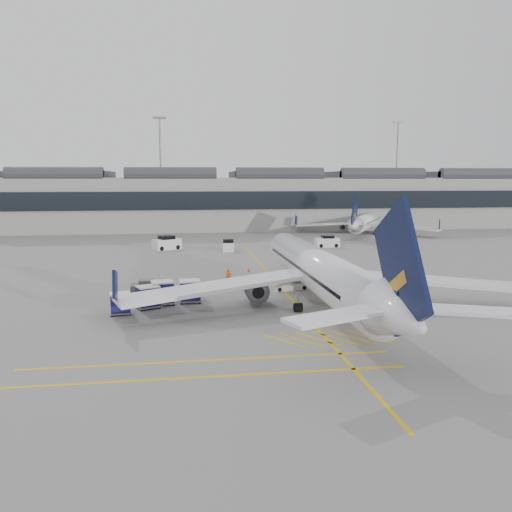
{
  "coord_description": "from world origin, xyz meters",
  "views": [
    {
      "loc": [
        0.78,
        -38.38,
        10.61
      ],
      "look_at": [
        6.78,
        4.31,
        4.0
      ],
      "focal_mm": 35.0,
      "sensor_mm": 36.0,
      "label": 1
    }
  ],
  "objects": [
    {
      "name": "safety_cone_engine",
      "position": [
        14.26,
        3.01,
        0.27
      ],
      "size": [
        0.39,
        0.39,
        0.54
      ],
      "primitive_type": "cone",
      "color": "#F24C0A",
      "rests_on": "ground"
    },
    {
      "name": "airliner_main",
      "position": [
        11.93,
        1.76,
        2.89
      ],
      "size": [
        33.88,
        37.01,
        9.84
      ],
      "rotation": [
        0.0,
        0.0,
        0.02
      ],
      "color": "white",
      "rests_on": "ground"
    },
    {
      "name": "baggage_cart_c",
      "position": [
        -4.53,
        1.28,
        0.93
      ],
      "size": [
        1.83,
        1.59,
        1.74
      ],
      "rotation": [
        0.0,
        0.0,
        0.15
      ],
      "color": "gray",
      "rests_on": "ground"
    },
    {
      "name": "baggage_cart_d",
      "position": [
        -2.49,
        2.89,
        1.02
      ],
      "size": [
        2.25,
        2.09,
        1.9
      ],
      "rotation": [
        0.0,
        0.0,
        0.42
      ],
      "color": "gray",
      "rests_on": "ground"
    },
    {
      "name": "terminal",
      "position": [
        0.0,
        71.93,
        6.14
      ],
      "size": [
        200.0,
        20.45,
        12.4
      ],
      "color": "#9E9E99",
      "rests_on": "ground"
    },
    {
      "name": "ramp_agent_b",
      "position": [
        1.71,
        6.21,
        0.93
      ],
      "size": [
        1.14,
        1.12,
        1.85
      ],
      "primitive_type": "imported",
      "rotation": [
        0.0,
        0.0,
        3.86
      ],
      "color": "#FF420D",
      "rests_on": "ground"
    },
    {
      "name": "baggage_cart_a",
      "position": [
        0.99,
        4.44,
        1.06
      ],
      "size": [
        1.94,
        1.61,
        1.99
      ],
      "rotation": [
        0.0,
        0.0,
        0.03
      ],
      "color": "gray",
      "rests_on": "ground"
    },
    {
      "name": "pushback_tug",
      "position": [
        -2.97,
        7.27,
        0.7
      ],
      "size": [
        2.95,
        1.98,
        1.57
      ],
      "rotation": [
        0.0,
        0.0,
        0.09
      ],
      "color": "#4F5144",
      "rests_on": "ground"
    },
    {
      "name": "apron_markings",
      "position": [
        10.0,
        10.0,
        0.01
      ],
      "size": [
        0.25,
        60.0,
        0.01
      ],
      "primitive_type": "cube",
      "color": "gold",
      "rests_on": "ground"
    },
    {
      "name": "light_masts",
      "position": [
        -1.67,
        86.0,
        14.49
      ],
      "size": [
        113.0,
        0.6,
        25.45
      ],
      "color": "slate",
      "rests_on": "ground"
    },
    {
      "name": "ramp_agent_a",
      "position": [
        4.85,
        10.19,
        0.92
      ],
      "size": [
        0.77,
        0.62,
        1.84
      ],
      "primitive_type": "imported",
      "rotation": [
        0.0,
        0.0,
        0.31
      ],
      "color": "orange",
      "rests_on": "ground"
    },
    {
      "name": "service_van_right",
      "position": [
        23.03,
        38.06,
        0.84
      ],
      "size": [
        3.7,
        1.94,
        1.88
      ],
      "rotation": [
        0.0,
        0.0,
        -0.03
      ],
      "color": "white",
      "rests_on": "ground"
    },
    {
      "name": "airliner_far",
      "position": [
        36.09,
        55.94,
        2.4
      ],
      "size": [
        25.0,
        27.57,
        8.18
      ],
      "rotation": [
        0.0,
        0.0,
        -0.52
      ],
      "color": "white",
      "rests_on": "ground"
    },
    {
      "name": "ground",
      "position": [
        0.0,
        0.0,
        0.0
      ],
      "size": [
        220.0,
        220.0,
        0.0
      ],
      "primitive_type": "plane",
      "color": "gray",
      "rests_on": "ground"
    },
    {
      "name": "service_van_left",
      "position": [
        -2.23,
        38.69,
        0.95
      ],
      "size": [
        4.6,
        3.83,
        2.12
      ],
      "rotation": [
        0.0,
        0.0,
        0.52
      ],
      "color": "white",
      "rests_on": "ground"
    },
    {
      "name": "belt_loader",
      "position": [
        10.57,
        8.39,
        0.51
      ],
      "size": [
        4.42,
        2.06,
        1.75
      ],
      "rotation": [
        0.0,
        0.0,
        0.2
      ],
      "color": "beige",
      "rests_on": "ground"
    },
    {
      "name": "safety_cone_nose",
      "position": [
        7.85,
        18.03,
        0.28
      ],
      "size": [
        0.4,
        0.4,
        0.56
      ],
      "primitive_type": "cone",
      "color": "#F24C0A",
      "rests_on": "ground"
    },
    {
      "name": "baggage_cart_b",
      "position": [
        -1.34,
        3.97,
        1.1
      ],
      "size": [
        2.19,
        1.9,
        2.05
      ],
      "rotation": [
        0.0,
        0.0,
        0.16
      ],
      "color": "gray",
      "rests_on": "ground"
    },
    {
      "name": "service_van_mid",
      "position": [
        7.01,
        35.75,
        0.77
      ],
      "size": [
        1.94,
        3.46,
        1.71
      ],
      "rotation": [
        0.0,
        0.0,
        1.49
      ],
      "color": "white",
      "rests_on": "ground"
    }
  ]
}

